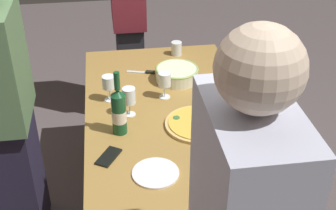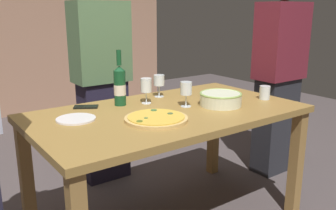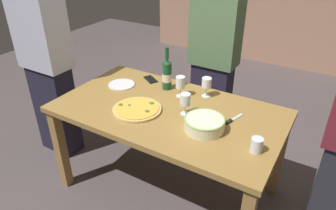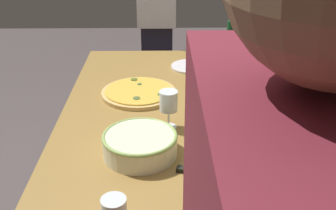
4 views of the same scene
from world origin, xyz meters
name	(u,v)px [view 4 (image 4 of 4)]	position (x,y,z in m)	size (l,w,h in m)	color
dining_table	(168,131)	(0.00, 0.00, 0.66)	(1.60, 0.90, 0.75)	olive
pizza	(139,92)	(-0.17, -0.13, 0.76)	(0.34, 0.34, 0.03)	tan
serving_bowl	(140,144)	(0.33, -0.10, 0.79)	(0.26, 0.26, 0.08)	#E6E9C7
wine_bottle	(228,69)	(-0.17, 0.27, 0.88)	(0.07, 0.07, 0.34)	#164A27
wine_glass_near_pizza	(170,102)	(0.14, 0.00, 0.86)	(0.07, 0.07, 0.16)	white
wine_glass_by_bottle	(250,104)	(0.15, 0.31, 0.86)	(0.07, 0.07, 0.15)	white
wine_glass_far_left	(218,85)	(-0.02, 0.21, 0.86)	(0.07, 0.07, 0.16)	white
side_plate	(191,66)	(-0.52, 0.13, 0.76)	(0.21, 0.21, 0.01)	white
cell_phone	(233,77)	(-0.37, 0.34, 0.76)	(0.07, 0.14, 0.01)	black
pizza_knife	(196,172)	(0.44, 0.08, 0.76)	(0.07, 0.18, 0.02)	silver
person_guest_right	(157,16)	(-1.16, -0.06, 0.87)	(0.43, 0.24, 1.71)	#211E30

